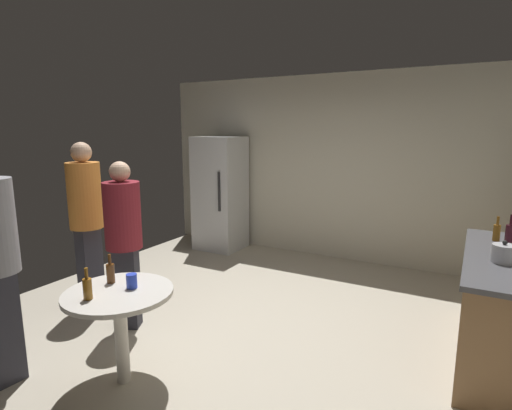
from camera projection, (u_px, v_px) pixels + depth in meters
ground_plane at (232, 330)px, 4.01m from camera, size 5.20×5.20×0.10m
wall_back at (325, 168)px, 6.01m from camera, size 5.32×0.06×2.70m
refrigerator at (220, 193)px, 6.48m from camera, size 0.70×0.68×1.80m
kitchen_counter at (502, 308)px, 3.35m from camera, size 0.64×1.78×0.90m
kettle at (504, 253)px, 3.11m from camera, size 0.24×0.17×0.18m
wine_bottle_on_counter at (510, 237)px, 3.41m from camera, size 0.08×0.08×0.31m
beer_bottle_on_counter at (497, 232)px, 3.71m from camera, size 0.06×0.06×0.23m
foreground_table at (119, 304)px, 3.00m from camera, size 0.80×0.80×0.73m
beer_bottle_amber at (87, 288)px, 2.83m from camera, size 0.06×0.06×0.23m
beer_bottle_brown at (111, 272)px, 3.13m from camera, size 0.06×0.06×0.23m
plastic_cup_blue at (132, 281)px, 3.03m from camera, size 0.08×0.08×0.11m
person_in_orange_shirt at (86, 212)px, 4.27m from camera, size 0.37×0.37×1.79m
person_in_maroon_shirt at (124, 233)px, 3.82m from camera, size 0.46×0.46×1.62m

